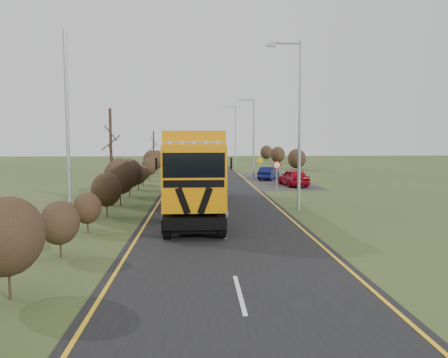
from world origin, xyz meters
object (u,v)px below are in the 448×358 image
car_red_hatchback (293,178)px  streetlight_near (298,118)px  lorry (195,166)px  car_blue_sedan (269,173)px  speed_sign (277,170)px

car_red_hatchback → streetlight_near: bearing=71.4°
lorry → car_red_hatchback: lorry is taller
car_red_hatchback → streetlight_near: size_ratio=0.45×
car_blue_sedan → streetlight_near: (-1.39, -18.72, 4.73)m
car_red_hatchback → speed_sign: (-2.00, -2.79, 0.91)m
car_blue_sedan → car_red_hatchback: bearing=124.3°
lorry → streetlight_near: streetlight_near is taller
car_blue_sedan → speed_sign: 8.84m
speed_sign → streetlight_near: bearing=-93.6°
streetlight_near → speed_sign: size_ratio=4.11×
lorry → streetlight_near: (5.91, -0.47, 2.81)m
streetlight_near → speed_sign: streetlight_near is taller
streetlight_near → car_red_hatchback: bearing=78.4°
streetlight_near → speed_sign: bearing=86.4°
car_red_hatchback → car_blue_sedan: 6.09m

